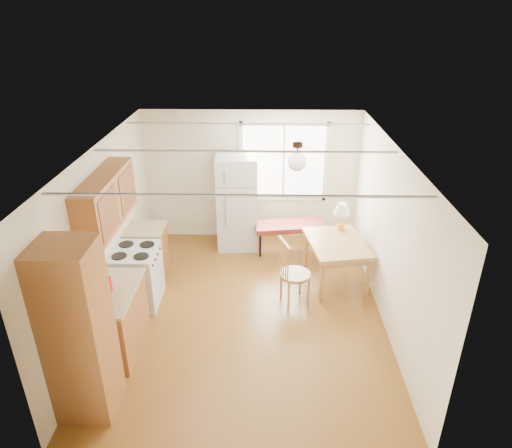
{
  "coord_description": "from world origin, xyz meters",
  "views": [
    {
      "loc": [
        0.27,
        -5.65,
        4.18
      ],
      "look_at": [
        0.13,
        0.63,
        1.15
      ],
      "focal_mm": 32.0,
      "sensor_mm": 36.0,
      "label": 1
    }
  ],
  "objects_px": {
    "bench": "(290,227)",
    "chair": "(289,268)",
    "refrigerator": "(237,202)",
    "dining_table": "(336,247)"
  },
  "relations": [
    {
      "from": "dining_table",
      "to": "chair",
      "type": "bearing_deg",
      "value": -150.55
    },
    {
      "from": "refrigerator",
      "to": "dining_table",
      "type": "xyz_separation_m",
      "value": [
        1.69,
        -1.25,
        -0.26
      ]
    },
    {
      "from": "bench",
      "to": "chair",
      "type": "bearing_deg",
      "value": -101.36
    },
    {
      "from": "refrigerator",
      "to": "bench",
      "type": "distance_m",
      "value": 1.08
    },
    {
      "from": "refrigerator",
      "to": "bench",
      "type": "relative_size",
      "value": 1.34
    },
    {
      "from": "bench",
      "to": "chair",
      "type": "xyz_separation_m",
      "value": [
        -0.08,
        -1.6,
        0.09
      ]
    },
    {
      "from": "chair",
      "to": "bench",
      "type": "bearing_deg",
      "value": 68.26
    },
    {
      "from": "dining_table",
      "to": "chair",
      "type": "relative_size",
      "value": 1.21
    },
    {
      "from": "bench",
      "to": "dining_table",
      "type": "bearing_deg",
      "value": -61.59
    },
    {
      "from": "refrigerator",
      "to": "bench",
      "type": "height_order",
      "value": "refrigerator"
    }
  ]
}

